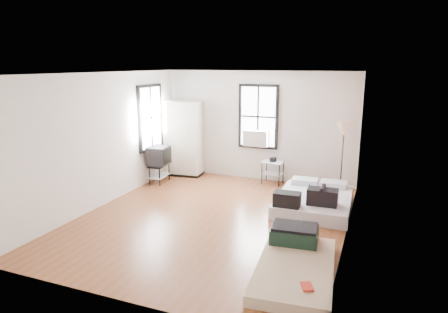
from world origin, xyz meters
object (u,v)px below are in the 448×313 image
at_px(side_table, 273,166).
at_px(mattress_main, 314,200).
at_px(floor_lamp, 344,133).
at_px(mattress_bare, 295,260).
at_px(wardrobe, 183,139).
at_px(tv_stand, 159,157).

bearing_deg(side_table, mattress_main, -48.32).
relative_size(side_table, floor_lamp, 0.41).
bearing_deg(mattress_bare, wardrobe, 129.09).
distance_m(mattress_main, side_table, 1.92).
bearing_deg(tv_stand, mattress_main, -10.67).
height_order(wardrobe, floor_lamp, wardrobe).
bearing_deg(floor_lamp, wardrobe, 180.00).
relative_size(side_table, tv_stand, 0.72).
distance_m(mattress_bare, wardrobe, 5.66).
relative_size(wardrobe, tv_stand, 2.14).
height_order(mattress_bare, floor_lamp, floor_lamp).
xyz_separation_m(side_table, tv_stand, (-2.70, -0.99, 0.21)).
xyz_separation_m(mattress_bare, floor_lamp, (0.24, 3.99, 1.29)).
relative_size(mattress_main, tv_stand, 2.19).
relative_size(wardrobe, floor_lamp, 1.20).
bearing_deg(wardrobe, side_table, -3.57).
relative_size(mattress_main, wardrobe, 1.02).
relative_size(mattress_main, side_table, 3.04).
xyz_separation_m(wardrobe, floor_lamp, (4.15, -0.00, 0.43)).
distance_m(mattress_main, tv_stand, 4.01).
xyz_separation_m(mattress_main, side_table, (-1.26, 1.42, 0.28)).
height_order(mattress_bare, wardrobe, wardrobe).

